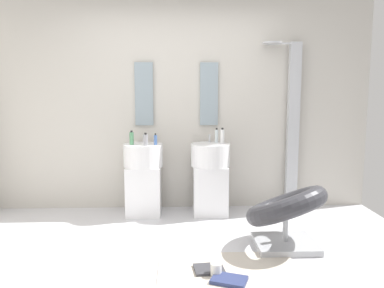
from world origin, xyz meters
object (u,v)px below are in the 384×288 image
object	(u,v)px
shower_column	(292,122)
magazine_charcoal	(209,269)
soap_bottle_blue	(156,140)
soap_bottle_green	(132,138)
pedestal_sink_right	(210,177)
soap_bottle_grey	(146,140)
magazine_navy	(229,280)
soap_bottle_clear	(217,136)
pedestal_sink_left	(144,177)
coffee_mug	(216,269)
lounge_chair	(286,211)
soap_bottle_white	(222,136)

from	to	relation	value
shower_column	magazine_charcoal	xyz separation A→B (m)	(-1.16, -1.73, -1.06)
soap_bottle_blue	soap_bottle_green	xyz separation A→B (m)	(-0.28, 0.02, 0.02)
pedestal_sink_right	magazine_charcoal	size ratio (longest dim) A/B	3.94
soap_bottle_grey	pedestal_sink_right	bearing A→B (deg)	10.04
pedestal_sink_right	magazine_navy	distance (m)	1.77
magazine_charcoal	soap_bottle_clear	xyz separation A→B (m)	(0.22, 1.60, 0.91)
pedestal_sink_left	soap_bottle_clear	world-z (taller)	soap_bottle_clear
pedestal_sink_left	soap_bottle_green	world-z (taller)	soap_bottle_green
coffee_mug	soap_bottle_green	xyz separation A→B (m)	(-0.83, 1.56, 0.86)
lounge_chair	pedestal_sink_left	bearing A→B (deg)	143.56
soap_bottle_green	coffee_mug	bearing A→B (deg)	-61.96
magazine_navy	pedestal_sink_right	bearing A→B (deg)	111.42
soap_bottle_blue	pedestal_sink_right	bearing A→B (deg)	6.34
lounge_chair	soap_bottle_blue	xyz separation A→B (m)	(-1.26, 0.97, 0.56)
soap_bottle_clear	soap_bottle_green	size ratio (longest dim) A/B	1.08
pedestal_sink_right	soap_bottle_grey	size ratio (longest dim) A/B	6.44
shower_column	lounge_chair	bearing A→B (deg)	-107.91
pedestal_sink_left	pedestal_sink_right	distance (m)	0.79
magazine_charcoal	soap_bottle_grey	xyz separation A→B (m)	(-0.62, 1.39, 0.89)
soap_bottle_blue	lounge_chair	bearing A→B (deg)	-37.61
magazine_navy	soap_bottle_grey	size ratio (longest dim) A/B	1.80
coffee_mug	soap_bottle_grey	bearing A→B (deg)	114.16
lounge_chair	magazine_navy	xyz separation A→B (m)	(-0.62, -0.67, -0.33)
pedestal_sink_left	shower_column	xyz separation A→B (m)	(1.82, 0.21, 0.63)
magazine_navy	soap_bottle_clear	world-z (taller)	soap_bottle_clear
shower_column	soap_bottle_clear	xyz separation A→B (m)	(-0.95, -0.12, -0.15)
shower_column	magazine_navy	size ratio (longest dim) A/B	7.74
pedestal_sink_right	pedestal_sink_left	bearing A→B (deg)	180.00
shower_column	soap_bottle_green	distance (m)	1.97
soap_bottle_grey	soap_bottle_green	size ratio (longest dim) A/B	0.90
pedestal_sink_right	soap_bottle_clear	world-z (taller)	soap_bottle_clear
pedestal_sink_left	soap_bottle_blue	distance (m)	0.49
shower_column	soap_bottle_blue	size ratio (longest dim) A/B	15.39
pedestal_sink_right	soap_bottle_clear	xyz separation A→B (m)	(0.08, 0.09, 0.48)
soap_bottle_white	shower_column	bearing A→B (deg)	12.92
pedestal_sink_left	lounge_chair	world-z (taller)	pedestal_sink_left
coffee_mug	soap_bottle_blue	bearing A→B (deg)	109.82
pedestal_sink_left	magazine_charcoal	size ratio (longest dim) A/B	3.94
shower_column	soap_bottle_blue	world-z (taller)	shower_column
magazine_navy	coffee_mug	size ratio (longest dim) A/B	2.62
soap_bottle_white	soap_bottle_green	distance (m)	1.06
pedestal_sink_right	lounge_chair	xyz separation A→B (m)	(0.62, -1.04, -0.10)
lounge_chair	magazine_charcoal	xyz separation A→B (m)	(-0.76, -0.47, -0.33)
soap_bottle_blue	soap_bottle_grey	xyz separation A→B (m)	(-0.11, -0.06, 0.01)
coffee_mug	magazine_navy	bearing A→B (deg)	-49.22
shower_column	soap_bottle_blue	bearing A→B (deg)	-170.53
soap_bottle_blue	soap_bottle_green	distance (m)	0.28
pedestal_sink_left	coffee_mug	size ratio (longest dim) A/B	9.37
soap_bottle_blue	soap_bottle_white	world-z (taller)	soap_bottle_white
soap_bottle_grey	soap_bottle_green	bearing A→B (deg)	153.50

